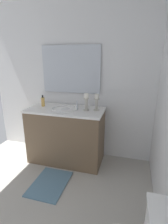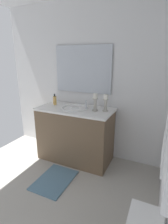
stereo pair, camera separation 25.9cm
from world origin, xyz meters
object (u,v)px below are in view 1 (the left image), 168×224
object	(u,v)px
mirror	(71,70)
soap_bottle	(43,102)
vanity_cabinet	(66,135)
candle_holder_short	(86,102)
bath_mat	(50,183)
candle_holder_tall	(97,102)
sink_basin	(65,111)

from	to	relation	value
mirror	soap_bottle	bearing A→B (deg)	-60.25
soap_bottle	vanity_cabinet	bearing A→B (deg)	82.52
vanity_cabinet	candle_holder_short	size ratio (longest dim) A/B	4.64
candle_holder_short	bath_mat	world-z (taller)	candle_holder_short
bath_mat	soap_bottle	bearing A→B (deg)	-149.53
candle_holder_tall	mirror	bearing A→B (deg)	-115.56
vanity_cabinet	bath_mat	bearing A→B (deg)	0.00
candle_holder_tall	soap_bottle	size ratio (longest dim) A/B	1.35
vanity_cabinet	sink_basin	distance (m)	0.39
vanity_cabinet	candle_holder_tall	bearing A→B (deg)	96.64
mirror	bath_mat	world-z (taller)	mirror
candle_holder_short	bath_mat	xyz separation A→B (m)	(0.64, -0.33, -0.99)
candle_holder_short	sink_basin	bearing A→B (deg)	-88.06
vanity_cabinet	bath_mat	world-z (taller)	vanity_cabinet
sink_basin	mirror	bearing A→B (deg)	-179.80
mirror	candle_holder_short	distance (m)	0.60
sink_basin	mirror	size ratio (longest dim) A/B	0.42
vanity_cabinet	sink_basin	bearing A→B (deg)	90.00
vanity_cabinet	candle_holder_short	distance (m)	0.65
vanity_cabinet	mirror	bearing A→B (deg)	179.99
sink_basin	mirror	xyz separation A→B (m)	(-0.28, -0.00, 0.60)
candle_holder_tall	soap_bottle	bearing A→B (deg)	-89.83
candle_holder_short	bath_mat	size ratio (longest dim) A/B	0.42
candle_holder_tall	bath_mat	world-z (taller)	candle_holder_tall
mirror	soap_bottle	world-z (taller)	mirror
candle_holder_tall	candle_holder_short	bearing A→B (deg)	-73.09
mirror	bath_mat	xyz separation A→B (m)	(0.91, 0.00, -1.42)
bath_mat	sink_basin	bearing A→B (deg)	179.91
mirror	candle_holder_short	bearing A→B (deg)	50.56
soap_bottle	bath_mat	xyz separation A→B (m)	(0.68, 0.40, -0.93)
vanity_cabinet	mirror	size ratio (longest dim) A/B	1.24
sink_basin	candle_holder_short	size ratio (longest dim) A/B	1.58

